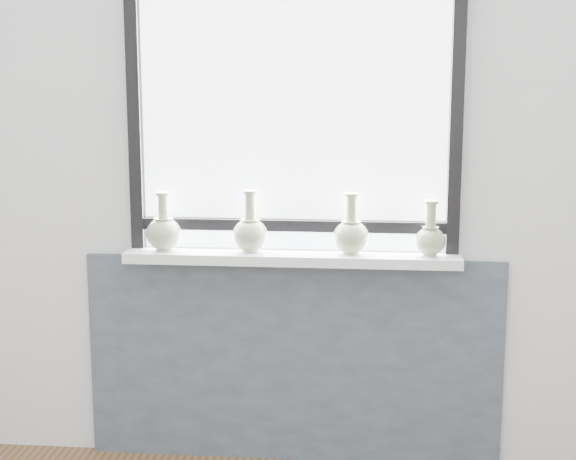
# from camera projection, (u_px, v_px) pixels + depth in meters

# --- Properties ---
(back_wall) EXTENTS (3.60, 0.02, 2.60)m
(back_wall) POSITION_uv_depth(u_px,v_px,m) (294.00, 148.00, 3.49)
(back_wall) COLOR silver
(back_wall) RESTS_ON ground
(apron_panel) EXTENTS (1.70, 0.03, 0.86)m
(apron_panel) POSITION_uv_depth(u_px,v_px,m) (293.00, 360.00, 3.62)
(apron_panel) COLOR #4E5B68
(apron_panel) RESTS_ON ground
(windowsill) EXTENTS (1.32, 0.18, 0.04)m
(windowsill) POSITION_uv_depth(u_px,v_px,m) (292.00, 257.00, 3.47)
(windowsill) COLOR white
(windowsill) RESTS_ON apron_panel
(window) EXTENTS (1.30, 0.06, 1.05)m
(window) POSITION_uv_depth(u_px,v_px,m) (293.00, 113.00, 3.43)
(window) COLOR black
(window) RESTS_ON windowsill
(vase_a) EXTENTS (0.14, 0.14, 0.23)m
(vase_a) POSITION_uv_depth(u_px,v_px,m) (164.00, 231.00, 3.50)
(vase_a) COLOR #A6AE8C
(vase_a) RESTS_ON windowsill
(vase_b) EXTENTS (0.14, 0.14, 0.24)m
(vase_b) POSITION_uv_depth(u_px,v_px,m) (250.00, 232.00, 3.47)
(vase_b) COLOR #A6AE8C
(vase_b) RESTS_ON windowsill
(vase_c) EXTENTS (0.14, 0.14, 0.24)m
(vase_c) POSITION_uv_depth(u_px,v_px,m) (351.00, 234.00, 3.43)
(vase_c) COLOR #A6AE8C
(vase_c) RESTS_ON windowsill
(vase_d) EXTENTS (0.12, 0.12, 0.22)m
(vase_d) POSITION_uv_depth(u_px,v_px,m) (430.00, 238.00, 3.40)
(vase_d) COLOR #A6AE8C
(vase_d) RESTS_ON windowsill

